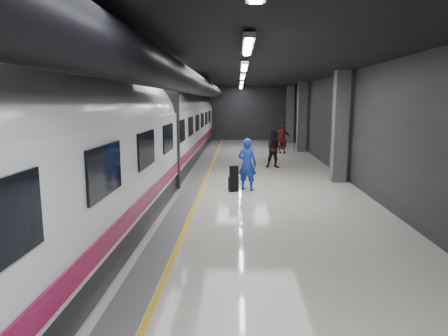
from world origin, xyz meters
TOP-DOWN VIEW (x-y plane):
  - ground at (0.00, 0.00)m, footprint 40.00×40.00m
  - platform_hall at (-0.29, 0.96)m, footprint 10.02×40.02m
  - train at (-3.25, -0.00)m, footprint 3.05×38.00m
  - traveler_main at (0.75, 0.20)m, footprint 0.83×0.68m
  - suitcase_main at (0.25, -0.06)m, footprint 0.40×0.33m
  - shoulder_bag at (0.27, -0.08)m, footprint 0.34×0.27m
  - traveler_far_a at (2.23, 5.30)m, footprint 0.93×0.73m
  - traveler_far_b at (3.21, 11.15)m, footprint 1.13×0.56m
  - suitcase_far at (3.64, 14.32)m, footprint 0.41×0.31m

SIDE VIEW (x-z plane):
  - ground at x=0.00m, z-range 0.00..0.00m
  - suitcase_far at x=3.64m, z-range 0.00..0.54m
  - suitcase_main at x=0.25m, z-range 0.00..0.55m
  - shoulder_bag at x=0.27m, z-range 0.55..0.96m
  - traveler_far_b at x=3.21m, z-range 0.00..1.86m
  - traveler_far_a at x=2.23m, z-range 0.00..1.86m
  - traveler_main at x=0.75m, z-range 0.00..1.95m
  - train at x=-3.25m, z-range 0.04..4.09m
  - platform_hall at x=-0.29m, z-range 1.28..5.79m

